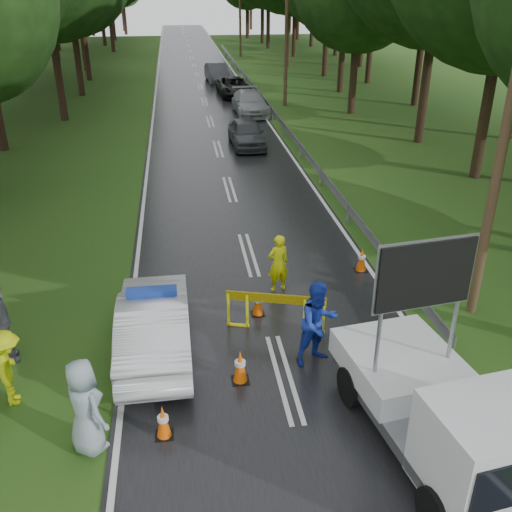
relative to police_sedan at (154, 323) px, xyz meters
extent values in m
plane|color=#214B15|center=(2.69, -1.36, -0.72)|extent=(160.00, 160.00, 0.00)
cube|color=black|center=(2.69, 28.64, -0.71)|extent=(7.00, 140.00, 0.02)
cylinder|color=gray|center=(6.39, -1.36, -0.37)|extent=(0.12, 0.12, 0.70)
cube|color=gray|center=(6.39, 28.64, -0.17)|extent=(0.05, 60.00, 0.30)
cylinder|color=#4F3F25|center=(7.89, 0.64, 4.28)|extent=(0.24, 0.24, 10.00)
cylinder|color=#4F3F25|center=(7.89, 26.64, 4.28)|extent=(0.24, 0.24, 10.00)
cylinder|color=#4F3F25|center=(7.89, 52.64, 4.28)|extent=(0.24, 0.24, 10.00)
imported|color=silver|center=(0.00, 0.00, 0.00)|extent=(1.57, 4.39, 1.44)
cube|color=#1938A5|center=(0.00, 0.00, 0.79)|extent=(1.08, 0.31, 0.14)
cube|color=gray|center=(4.90, -3.33, -0.20)|extent=(2.46, 4.24, 0.24)
cube|color=silver|center=(4.77, -2.38, 0.18)|extent=(2.31, 2.55, 0.52)
cube|color=silver|center=(5.15, -5.03, 0.47)|extent=(2.10, 1.78, 1.62)
cube|color=black|center=(4.82, -2.76, 2.33)|extent=(1.81, 0.37, 1.24)
cylinder|color=black|center=(4.28, -5.34, -0.32)|extent=(0.38, 0.83, 0.80)
cylinder|color=black|center=(3.84, -2.32, -0.32)|extent=(0.38, 0.83, 0.80)
cylinder|color=black|center=(5.64, -2.07, -0.32)|extent=(0.38, 0.83, 0.80)
cube|color=#F6FF0D|center=(1.72, 0.78, -0.27)|extent=(0.07, 0.07, 0.91)
cube|color=#F6FF0D|center=(2.15, 0.65, -0.27)|extent=(0.07, 0.07, 0.91)
cube|color=#F6FF0D|center=(3.46, 0.27, -0.27)|extent=(0.07, 0.07, 0.91)
cube|color=#F6FF0D|center=(3.90, 0.14, -0.27)|extent=(0.07, 0.07, 0.91)
cube|color=#F2CC00|center=(2.81, 0.46, 0.14)|extent=(2.28, 0.72, 0.23)
imported|color=#F1FF0D|center=(3.20, 2.36, 0.09)|extent=(0.67, 0.53, 1.62)
imported|color=#1A33AD|center=(3.51, -0.86, 0.25)|extent=(1.15, 1.03, 1.94)
imported|color=#BCD10B|center=(-2.76, -1.36, 0.09)|extent=(0.83, 1.16, 1.62)
imported|color=#45474D|center=(-3.24, 0.06, 0.28)|extent=(0.83, 1.27, 2.01)
imported|color=#8B9EA7|center=(-1.11, -2.86, 0.21)|extent=(1.05, 1.08, 1.88)
imported|color=#393C3F|center=(4.15, 16.96, -0.06)|extent=(1.70, 3.97, 1.34)
imported|color=#979A9F|center=(5.29, 24.46, -0.04)|extent=(2.03, 4.77, 1.37)
imported|color=black|center=(4.93, 30.46, -0.08)|extent=(2.37, 4.72, 1.28)
imported|color=#3C3E43|center=(4.18, 36.77, 0.00)|extent=(1.86, 4.48, 1.44)
cube|color=black|center=(0.19, -2.76, -0.71)|extent=(0.33, 0.33, 0.03)
cone|color=#FF5E08|center=(0.19, -2.76, -0.36)|extent=(0.27, 0.27, 0.69)
cube|color=black|center=(1.76, -1.36, -0.71)|extent=(0.37, 0.37, 0.03)
cone|color=#FF5E08|center=(1.76, -1.36, -0.33)|extent=(0.30, 0.30, 0.75)
cube|color=black|center=(2.49, 1.19, -0.71)|extent=(0.34, 0.34, 0.03)
cone|color=#FF5E08|center=(2.49, 1.19, -0.36)|extent=(0.28, 0.28, 0.70)
cube|color=black|center=(-0.71, 1.64, -0.71)|extent=(0.32, 0.32, 0.03)
cone|color=#FF5E08|center=(-0.71, 1.64, -0.37)|extent=(0.27, 0.27, 0.67)
cube|color=black|center=(5.77, 3.14, -0.71)|extent=(0.35, 0.35, 0.03)
cone|color=#FF5E08|center=(5.77, 3.14, -0.34)|extent=(0.29, 0.29, 0.72)
camera|label=1|loc=(0.77, -10.90, 6.90)|focal=40.00mm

